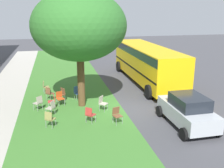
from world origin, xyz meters
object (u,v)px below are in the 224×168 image
object	(u,v)px
chair_8	(117,114)
chair_7	(62,94)
chair_1	(45,86)
chair_4	(77,92)
chair_5	(53,100)
chair_11	(38,102)
chair_9	(49,93)
school_bus	(146,61)
chair_10	(90,114)
parked_car	(187,110)
chair_3	(102,102)
chair_0	(60,97)
chair_2	(50,118)
street_tree	(79,26)

from	to	relation	value
chair_8	chair_7	bearing A→B (deg)	33.31
chair_1	chair_4	distance (m)	2.79
chair_5	chair_11	world-z (taller)	same
chair_9	school_bus	bearing A→B (deg)	-69.97
chair_4	chair_10	distance (m)	3.85
chair_4	parked_car	xyz separation A→B (m)	(-5.26, -5.03, 0.32)
chair_11	school_bus	size ratio (longest dim) A/B	0.08
chair_1	chair_9	world-z (taller)	same
chair_3	chair_0	bearing A→B (deg)	58.91
chair_8	chair_11	world-z (taller)	same
chair_1	school_bus	distance (m)	8.14
chair_2	chair_7	distance (m)	3.86
street_tree	chair_5	distance (m)	4.63
chair_8	chair_9	world-z (taller)	same
chair_5	parked_car	size ratio (longest dim) A/B	0.24
chair_8	chair_0	bearing A→B (deg)	40.01
street_tree	chair_5	xyz separation A→B (m)	(-0.11, 1.75, -4.28)
chair_0	chair_8	xyz separation A→B (m)	(-3.33, -2.79, 0.00)
chair_4	chair_8	world-z (taller)	same
chair_11	chair_5	bearing A→B (deg)	-79.75
chair_5	chair_3	bearing A→B (deg)	-109.83
chair_9	parked_car	distance (m)	8.77
chair_3	chair_8	world-z (taller)	same
street_tree	school_bus	world-z (taller)	street_tree
chair_11	chair_7	bearing A→B (deg)	-47.42
chair_2	chair_7	size ratio (longest dim) A/B	1.00
chair_0	chair_5	distance (m)	0.61
chair_4	chair_8	xyz separation A→B (m)	(-4.19, -1.64, 0.00)
chair_1	parked_car	world-z (taller)	parked_car
street_tree	school_bus	xyz separation A→B (m)	(4.21, -5.71, -3.04)
parked_car	chair_8	bearing A→B (deg)	72.58
chair_0	chair_3	distance (m)	2.79
chair_3	chair_11	bearing A→B (deg)	76.46
chair_0	chair_2	bearing A→B (deg)	169.03
chair_1	chair_7	distance (m)	2.27
street_tree	chair_3	xyz separation A→B (m)	(-1.13, -1.08, -4.28)
street_tree	chair_0	size ratio (longest dim) A/B	7.75
chair_5	chair_7	distance (m)	1.27
chair_5	chair_7	size ratio (longest dim) A/B	1.00
chair_1	chair_7	bearing A→B (deg)	-151.51
street_tree	chair_7	distance (m)	4.55
chair_2	chair_8	bearing A→B (deg)	-94.25
chair_2	school_bus	size ratio (longest dim) A/B	0.08
chair_1	chair_2	bearing A→B (deg)	-176.55
chair_3	parked_car	size ratio (longest dim) A/B	0.24
chair_4	chair_1	bearing A→B (deg)	48.73
chair_7	parked_car	size ratio (longest dim) A/B	0.24
chair_4	parked_car	distance (m)	7.28
chair_10	parked_car	xyz separation A→B (m)	(-1.41, -4.75, 0.32)
chair_0	parked_car	distance (m)	7.59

